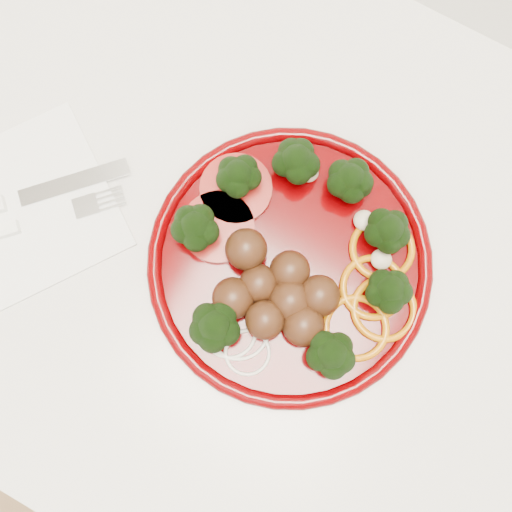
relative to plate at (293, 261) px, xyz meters
The scene contains 4 objects.
counter 0.51m from the plate, behind, with size 2.40×0.60×0.90m.
plate is the anchor object (origin of this frame).
napkin 0.26m from the plate, 162.70° to the right, with size 0.16×0.16×0.00m, color white.
fork 0.27m from the plate, 157.01° to the right, with size 0.13×0.14×0.01m.
Camera 1 is at (0.22, 1.60, 1.49)m, focal length 45.00 mm.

